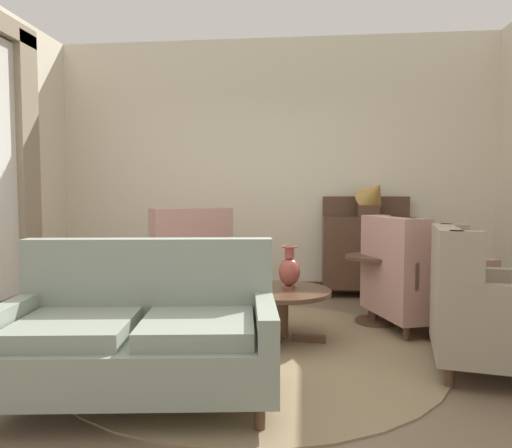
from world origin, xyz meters
name	(u,v)px	position (x,y,z in m)	size (l,w,h in m)	color
ground	(247,364)	(0.00, 0.00, 0.00)	(7.73, 7.73, 0.00)	brown
wall_back	(272,166)	(0.00, 2.67, 1.58)	(5.68, 0.08, 3.17)	beige
baseboard_back	(271,285)	(0.00, 2.62, 0.06)	(5.52, 0.03, 0.12)	#4C3323
area_rug	(252,349)	(0.00, 0.30, 0.01)	(2.93, 2.93, 0.01)	#847051
coffee_table	(283,300)	(0.23, 0.55, 0.35)	(0.81, 0.81, 0.44)	#4C3323
porcelain_vase	(289,270)	(0.28, 0.60, 0.59)	(0.18, 0.18, 0.36)	brown
settee	(141,335)	(-0.56, -0.66, 0.40)	(1.67, 0.99, 0.94)	gray
armchair_foreground_right	(486,311)	(1.64, -0.02, 0.43)	(0.96, 0.93, 1.00)	gray
armchair_far_left	(417,282)	(1.43, 1.03, 0.43)	(1.11, 1.05, 1.03)	tan
armchair_near_window	(185,267)	(-0.86, 1.58, 0.45)	(1.17, 1.18, 1.08)	tan
side_table	(375,282)	(1.08, 1.16, 0.40)	(0.56, 0.56, 0.65)	#4C3323
sideboard	(367,251)	(1.16, 2.38, 0.54)	(1.04, 0.35, 1.20)	#4C3323
gramophone	(373,196)	(1.21, 2.29, 1.21)	(0.49, 0.54, 0.52)	#4C3323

